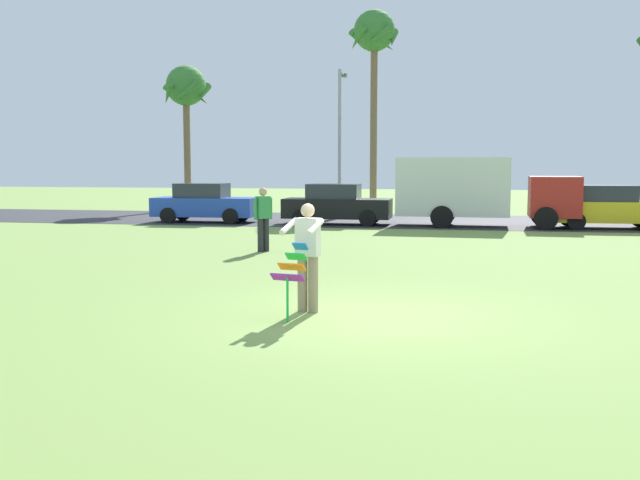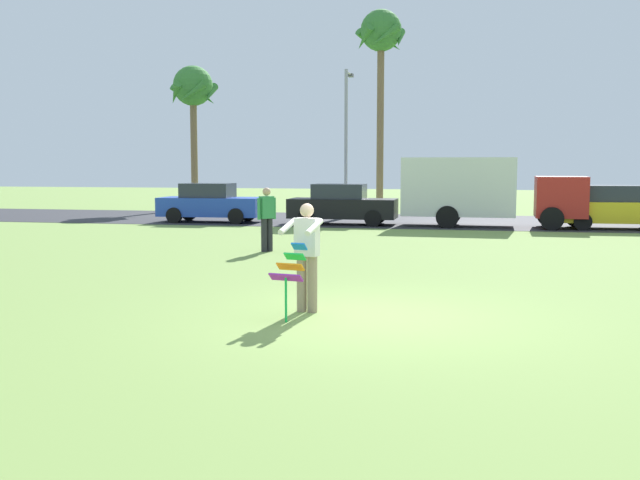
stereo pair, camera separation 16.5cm
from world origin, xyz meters
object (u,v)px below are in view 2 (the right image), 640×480
(parked_car_yellow, at_px, (615,208))
(person_walker_near, at_px, (267,217))
(kite_held, at_px, (290,270))
(palm_tree_left_near, at_px, (193,91))
(palm_tree_right_near, at_px, (381,41))
(parked_truck_red_cab, at_px, (481,190))
(parked_car_blue, at_px, (211,203))
(parked_car_black, at_px, (342,205))
(person_kite_flyer, at_px, (306,253))
(streetlight_pole, at_px, (347,131))

(parked_car_yellow, xyz_separation_m, person_walker_near, (-10.56, -9.25, 0.16))
(kite_held, relative_size, palm_tree_left_near, 0.15)
(palm_tree_right_near, bearing_deg, parked_truck_red_cab, -61.85)
(parked_truck_red_cab, height_order, person_walker_near, parked_truck_red_cab)
(parked_car_blue, distance_m, person_walker_near, 10.54)
(kite_held, xyz_separation_m, parked_car_blue, (-7.84, 17.53, 0.00))
(parked_car_blue, relative_size, parked_car_yellow, 1.00)
(palm_tree_left_near, distance_m, person_walker_near, 20.60)
(parked_car_black, distance_m, palm_tree_right_near, 12.29)
(parked_car_yellow, bearing_deg, person_kite_flyer, -114.44)
(parked_truck_red_cab, bearing_deg, kite_held, -99.64)
(parked_car_blue, xyz_separation_m, person_walker_near, (5.07, -9.25, 0.16))
(person_kite_flyer, height_order, kite_held, person_kite_flyer)
(parked_car_blue, height_order, parked_truck_red_cab, parked_truck_red_cab)
(parked_car_blue, height_order, parked_car_black, same)
(palm_tree_left_near, xyz_separation_m, streetlight_pole, (8.42, -1.04, -2.22))
(parked_car_black, xyz_separation_m, parked_truck_red_cab, (5.34, -0.00, 0.64))
(person_kite_flyer, xyz_separation_m, kite_held, (-0.10, -0.62, -0.18))
(kite_held, distance_m, streetlight_pole, 25.39)
(person_kite_flyer, bearing_deg, palm_tree_left_near, 115.34)
(person_kite_flyer, xyz_separation_m, parked_car_black, (-2.46, 16.91, -0.18))
(kite_held, xyz_separation_m, parked_car_yellow, (7.79, 17.53, 0.00))
(person_kite_flyer, bearing_deg, person_walker_near, 110.55)
(kite_held, bearing_deg, parked_car_blue, 114.09)
(parked_car_yellow, xyz_separation_m, streetlight_pole, (-11.27, 7.41, 3.22))
(person_kite_flyer, bearing_deg, parked_car_yellow, 65.56)
(palm_tree_left_near, xyz_separation_m, palm_tree_right_near, (9.84, 0.97, 2.44))
(parked_car_black, bearing_deg, parked_car_yellow, -0.01)
(kite_held, xyz_separation_m, parked_truck_red_cab, (2.98, 17.53, 0.64))
(palm_tree_left_near, bearing_deg, parked_car_yellow, -23.22)
(kite_held, bearing_deg, person_walker_near, 108.49)
(person_walker_near, bearing_deg, parked_car_yellow, 41.20)
(kite_held, height_order, parked_truck_red_cab, parked_truck_red_cab)
(parked_car_blue, relative_size, palm_tree_right_near, 0.41)
(kite_held, relative_size, parked_car_yellow, 0.27)
(parked_car_blue, bearing_deg, palm_tree_left_near, 115.70)
(kite_held, bearing_deg, parked_truck_red_cab, 80.36)
(parked_car_yellow, height_order, palm_tree_left_near, palm_tree_left_near)
(palm_tree_right_near, height_order, person_walker_near, palm_tree_right_near)
(person_kite_flyer, height_order, parked_car_yellow, person_kite_flyer)
(kite_held, xyz_separation_m, streetlight_pole, (-3.48, 24.94, 3.23))
(parked_truck_red_cab, height_order, parked_car_yellow, parked_truck_red_cab)
(person_walker_near, bearing_deg, parked_car_blue, 118.73)
(person_kite_flyer, xyz_separation_m, parked_car_yellow, (7.69, 16.91, -0.18))
(palm_tree_right_near, height_order, streetlight_pole, palm_tree_right_near)
(person_kite_flyer, bearing_deg, parked_car_blue, 115.16)
(palm_tree_left_near, bearing_deg, palm_tree_right_near, 5.65)
(kite_held, relative_size, streetlight_pole, 0.16)
(streetlight_pole, bearing_deg, person_kite_flyer, -81.62)
(palm_tree_left_near, bearing_deg, person_walker_near, -62.70)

